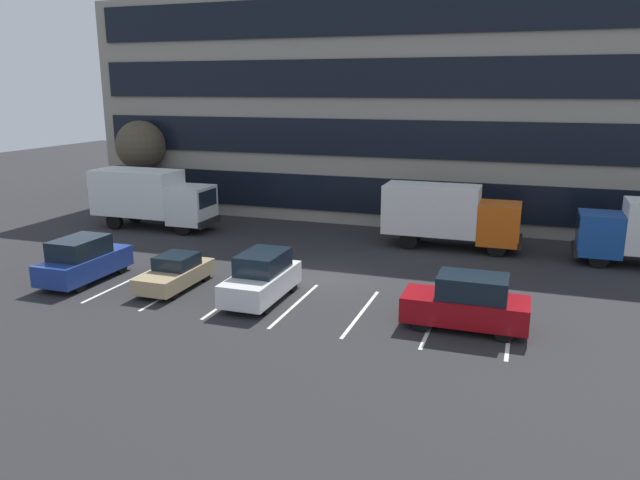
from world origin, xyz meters
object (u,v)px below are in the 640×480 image
object	(u,v)px
suv_maroon	(467,303)
suv_navy	(83,260)
box_truck_white	(151,196)
bare_tree	(141,146)
suv_white	(262,277)
sedan_tan	(175,273)
box_truck_orange	(448,213)

from	to	relation	value
suv_maroon	suv_navy	world-z (taller)	suv_navy
box_truck_white	bare_tree	xyz separation A→B (m)	(-3.40, 4.07, 2.65)
box_truck_white	suv_navy	size ratio (longest dim) A/B	1.72
suv_white	suv_maroon	bearing A→B (deg)	-2.67
suv_maroon	sedan_tan	xyz separation A→B (m)	(-12.65, 0.58, -0.29)
box_truck_orange	box_truck_white	xyz separation A→B (m)	(-18.21, -1.16, 0.11)
suv_maroon	suv_navy	distance (m)	17.11
suv_maroon	sedan_tan	distance (m)	12.67
box_truck_white	sedan_tan	bearing A→B (deg)	-51.48
suv_white	sedan_tan	world-z (taller)	suv_white
suv_white	bare_tree	world-z (taller)	bare_tree
box_truck_orange	suv_navy	size ratio (longest dim) A/B	1.63
suv_white	box_truck_white	bearing A→B (deg)	140.38
suv_maroon	bare_tree	world-z (taller)	bare_tree
suv_white	bare_tree	size ratio (longest dim) A/B	0.69
box_truck_orange	box_truck_white	world-z (taller)	box_truck_white
bare_tree	suv_maroon	bearing A→B (deg)	-31.21
suv_navy	sedan_tan	bearing A→B (deg)	7.03
box_truck_white	suv_maroon	bearing A→B (deg)	-26.91
box_truck_orange	suv_navy	distance (m)	18.83
suv_maroon	bare_tree	xyz separation A→B (m)	(-23.86, 14.46, 3.72)
suv_navy	suv_white	world-z (taller)	suv_navy
box_truck_orange	suv_white	distance (m)	12.77
bare_tree	sedan_tan	bearing A→B (deg)	-51.08
box_truck_white	sedan_tan	size ratio (longest dim) A/B	1.91
suv_navy	suv_white	distance (m)	8.73
box_truck_white	suv_navy	bearing A→B (deg)	-72.11
box_truck_white	suv_white	world-z (taller)	box_truck_white
box_truck_white	suv_maroon	size ratio (longest dim) A/B	1.74
suv_white	bare_tree	distance (m)	21.24
box_truck_white	box_truck_orange	bearing A→B (deg)	3.63
suv_maroon	sedan_tan	size ratio (longest dim) A/B	1.10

